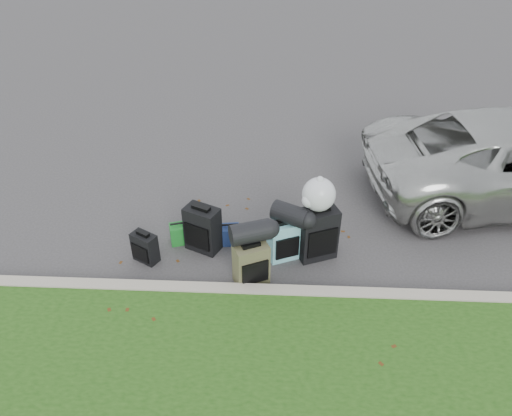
{
  "coord_description": "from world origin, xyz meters",
  "views": [
    {
      "loc": [
        0.17,
        -5.57,
        4.62
      ],
      "look_at": [
        -0.1,
        0.2,
        0.55
      ],
      "focal_mm": 35.0,
      "sensor_mm": 36.0,
      "label": 1
    }
  ],
  "objects_px": {
    "tote_green": "(179,234)",
    "suitcase_small_black": "(145,247)",
    "suitcase_olive": "(251,264)",
    "suitcase_teal": "(284,240)",
    "suitcase_large_black_left": "(203,229)",
    "tote_navy": "(230,235)",
    "suitcase_large_black_right": "(318,233)"
  },
  "relations": [
    {
      "from": "tote_green",
      "to": "tote_navy",
      "type": "relative_size",
      "value": 1.05
    },
    {
      "from": "suitcase_large_black_left",
      "to": "tote_green",
      "type": "relative_size",
      "value": 2.3
    },
    {
      "from": "suitcase_large_black_left",
      "to": "tote_navy",
      "type": "distance_m",
      "value": 0.44
    },
    {
      "from": "suitcase_olive",
      "to": "suitcase_teal",
      "type": "height_order",
      "value": "suitcase_olive"
    },
    {
      "from": "tote_navy",
      "to": "suitcase_large_black_left",
      "type": "bearing_deg",
      "value": -167.66
    },
    {
      "from": "suitcase_small_black",
      "to": "tote_navy",
      "type": "height_order",
      "value": "suitcase_small_black"
    },
    {
      "from": "tote_green",
      "to": "suitcase_large_black_left",
      "type": "bearing_deg",
      "value": -34.44
    },
    {
      "from": "suitcase_large_black_right",
      "to": "suitcase_olive",
      "type": "bearing_deg",
      "value": -168.89
    },
    {
      "from": "suitcase_small_black",
      "to": "suitcase_large_black_left",
      "type": "xyz_separation_m",
      "value": [
        0.77,
        0.3,
        0.12
      ]
    },
    {
      "from": "suitcase_olive",
      "to": "suitcase_large_black_right",
      "type": "relative_size",
      "value": 0.77
    },
    {
      "from": "suitcase_large_black_left",
      "to": "tote_green",
      "type": "xyz_separation_m",
      "value": [
        -0.37,
        0.12,
        -0.19
      ]
    },
    {
      "from": "suitcase_small_black",
      "to": "suitcase_large_black_left",
      "type": "bearing_deg",
      "value": 51.36
    },
    {
      "from": "suitcase_large_black_left",
      "to": "suitcase_teal",
      "type": "height_order",
      "value": "suitcase_large_black_left"
    },
    {
      "from": "suitcase_olive",
      "to": "tote_navy",
      "type": "xyz_separation_m",
      "value": [
        -0.35,
        0.8,
        -0.16
      ]
    },
    {
      "from": "suitcase_teal",
      "to": "suitcase_large_black_right",
      "type": "distance_m",
      "value": 0.48
    },
    {
      "from": "suitcase_small_black",
      "to": "tote_green",
      "type": "bearing_deg",
      "value": 76.12
    },
    {
      "from": "suitcase_small_black",
      "to": "suitcase_teal",
      "type": "xyz_separation_m",
      "value": [
        1.91,
        0.15,
        0.07
      ]
    },
    {
      "from": "suitcase_teal",
      "to": "tote_navy",
      "type": "height_order",
      "value": "suitcase_teal"
    },
    {
      "from": "suitcase_teal",
      "to": "tote_green",
      "type": "xyz_separation_m",
      "value": [
        -1.51,
        0.26,
        -0.15
      ]
    },
    {
      "from": "suitcase_small_black",
      "to": "suitcase_large_black_left",
      "type": "height_order",
      "value": "suitcase_large_black_left"
    },
    {
      "from": "suitcase_olive",
      "to": "suitcase_teal",
      "type": "distance_m",
      "value": 0.66
    },
    {
      "from": "tote_green",
      "to": "suitcase_small_black",
      "type": "bearing_deg",
      "value": -150.83
    },
    {
      "from": "tote_green",
      "to": "suitcase_large_black_right",
      "type": "bearing_deg",
      "value": -22.91
    },
    {
      "from": "suitcase_olive",
      "to": "tote_green",
      "type": "relative_size",
      "value": 2.02
    },
    {
      "from": "suitcase_small_black",
      "to": "suitcase_olive",
      "type": "distance_m",
      "value": 1.53
    },
    {
      "from": "tote_navy",
      "to": "suitcase_teal",
      "type": "bearing_deg",
      "value": -28.39
    },
    {
      "from": "suitcase_large_black_right",
      "to": "tote_navy",
      "type": "distance_m",
      "value": 1.28
    },
    {
      "from": "suitcase_teal",
      "to": "suitcase_large_black_right",
      "type": "height_order",
      "value": "suitcase_large_black_right"
    },
    {
      "from": "suitcase_large_black_left",
      "to": "tote_navy",
      "type": "xyz_separation_m",
      "value": [
        0.37,
        0.14,
        -0.2
      ]
    },
    {
      "from": "suitcase_large_black_left",
      "to": "tote_green",
      "type": "distance_m",
      "value": 0.43
    },
    {
      "from": "suitcase_large_black_left",
      "to": "suitcase_teal",
      "type": "distance_m",
      "value": 1.15
    },
    {
      "from": "suitcase_olive",
      "to": "suitcase_small_black",
      "type": "bearing_deg",
      "value": 142.15
    }
  ]
}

